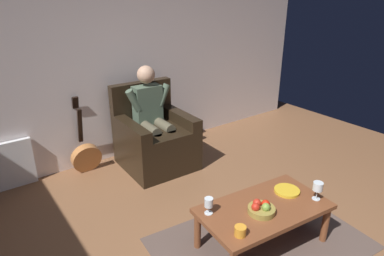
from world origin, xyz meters
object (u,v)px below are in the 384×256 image
armchair (155,140)px  decorative_dish (287,191)px  wine_glass_near (209,203)px  wine_glass_far (318,187)px  fruit_bowl (261,208)px  person_seated (152,114)px  candle_jar (240,231)px  coffee_table (264,212)px  guitar (86,155)px

armchair → decorative_dish: bearing=101.9°
wine_glass_near → armchair: bearing=-105.3°
wine_glass_far → fruit_bowl: bearing=-15.6°
person_seated → wine_glass_far: size_ratio=7.51×
wine_glass_near → candle_jar: size_ratio=1.61×
person_seated → decorative_dish: person_seated is taller
coffee_table → guitar: guitar is taller
candle_jar → person_seated: bearing=-102.0°
armchair → decorative_dish: size_ratio=4.46×
decorative_dish → wine_glass_far: bearing=116.9°
wine_glass_near → guitar: bearing=-80.6°
guitar → wine_glass_far: size_ratio=5.59×
coffee_table → fruit_bowl: fruit_bowl is taller
candle_jar → wine_glass_far: bearing=176.7°
guitar → fruit_bowl: 2.34m
wine_glass_near → fruit_bowl: bearing=144.8°
guitar → candle_jar: (-0.35, 2.33, 0.22)m
guitar → wine_glass_near: guitar is taller
armchair → wine_glass_near: size_ratio=7.07×
armchair → guitar: armchair is taller
decorative_dish → coffee_table: bearing=5.9°
fruit_bowl → decorative_dish: 0.43m
person_seated → coffee_table: bearing=91.4°
decorative_dish → candle_jar: (0.75, 0.18, 0.03)m
wine_glass_near → candle_jar: bearing=93.4°
coffee_table → wine_glass_near: 0.51m
person_seated → guitar: size_ratio=1.34×
coffee_table → wine_glass_far: wine_glass_far is taller
coffee_table → wine_glass_far: (-0.45, 0.19, 0.17)m
guitar → wine_glass_near: bearing=99.4°
person_seated → guitar: bearing=-20.5°
coffee_table → wine_glass_far: size_ratio=6.99×
person_seated → decorative_dish: size_ratio=5.48×
wine_glass_far → candle_jar: size_ratio=1.86×
coffee_table → decorative_dish: bearing=-174.1°
person_seated → wine_glass_near: (0.45, 1.67, -0.20)m
person_seated → wine_glass_near: person_seated is taller
coffee_table → decorative_dish: decorative_dish is taller
armchair → wine_glass_near: armchair is taller
guitar → candle_jar: bearing=98.5°
wine_glass_far → armchair: bearing=-77.8°
fruit_bowl → coffee_table: bearing=-153.7°
armchair → guitar: size_ratio=1.09×
guitar → wine_glass_far: (-1.22, 2.38, 0.30)m
guitar → person_seated: bearing=157.8°
decorative_dish → person_seated: bearing=-80.0°
person_seated → wine_glass_far: (-0.44, 2.07, -0.17)m
wine_glass_near → wine_glass_far: 0.98m
fruit_bowl → candle_jar: fruit_bowl is taller
person_seated → fruit_bowl: bearing=88.8°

